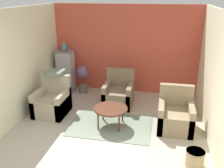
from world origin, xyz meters
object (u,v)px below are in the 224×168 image
object	(u,v)px
potted_plant	(83,75)
wicker_basket	(195,158)
armchair_right	(175,116)
birdcage	(66,71)
parrot	(64,47)
armchair_middle	(119,94)
armchair_left	(52,102)
coffee_table	(111,109)

from	to	relation	value
potted_plant	wicker_basket	xyz separation A→B (m)	(2.95, -2.85, -0.38)
armchair_right	potted_plant	world-z (taller)	armchair_right
birdcage	parrot	size ratio (longest dim) A/B	4.91
armchair_middle	birdcage	distance (m)	1.88
parrot	potted_plant	world-z (taller)	parrot
parrot	wicker_basket	bearing A→B (deg)	-39.72
armchair_middle	armchair_left	bearing A→B (deg)	-150.95
parrot	wicker_basket	world-z (taller)	parrot
birdcage	potted_plant	bearing A→B (deg)	-4.88
armchair_right	wicker_basket	bearing A→B (deg)	-76.29
armchair_left	armchair_right	size ratio (longest dim) A/B	1.00
coffee_table	armchair_left	world-z (taller)	armchair_left
birdcage	parrot	distance (m)	0.74
armchair_right	parrot	xyz separation A→B (m)	(-3.18, 1.64, 1.06)
armchair_left	birdcage	xyz separation A→B (m)	(-0.21, 1.51, 0.32)
coffee_table	armchair_left	distance (m)	1.59
wicker_basket	armchair_left	bearing A→B (deg)	157.02
armchair_right	armchair_middle	xyz separation A→B (m)	(-1.45, 0.97, 0.00)
armchair_left	armchair_middle	bearing A→B (deg)	29.05
armchair_right	wicker_basket	xyz separation A→B (m)	(0.31, -1.26, -0.13)
armchair_left	coffee_table	bearing A→B (deg)	-12.12
parrot	potted_plant	distance (m)	0.97
coffee_table	armchair_right	distance (m)	1.43
coffee_table	birdcage	bearing A→B (deg)	133.82
birdcage	parrot	bearing A→B (deg)	90.00
birdcage	parrot	world-z (taller)	parrot
coffee_table	potted_plant	size ratio (longest dim) A/B	0.91
armchair_right	armchair_left	bearing A→B (deg)	177.50
coffee_table	wicker_basket	distance (m)	2.03
birdcage	parrot	xyz separation A→B (m)	(-0.00, 0.00, 0.74)
parrot	birdcage	bearing A→B (deg)	-90.00
armchair_middle	wicker_basket	world-z (taller)	armchair_middle
coffee_table	potted_plant	bearing A→B (deg)	124.51
armchair_right	birdcage	distance (m)	3.59
armchair_left	armchair_middle	distance (m)	1.74
birdcage	wicker_basket	xyz separation A→B (m)	(3.49, -2.89, -0.46)
armchair_left	armchair_right	xyz separation A→B (m)	(2.97, -0.13, 0.00)
armchair_left	armchair_middle	size ratio (longest dim) A/B	1.00
coffee_table	armchair_left	xyz separation A→B (m)	(-1.55, 0.33, -0.12)
armchair_middle	wicker_basket	xyz separation A→B (m)	(1.75, -2.23, -0.13)
potted_plant	coffee_table	bearing A→B (deg)	-55.49
armchair_middle	birdcage	size ratio (longest dim) A/B	0.74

